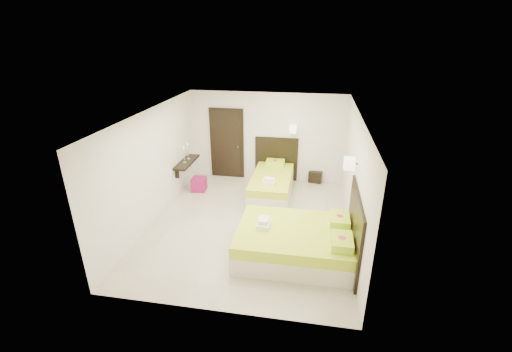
% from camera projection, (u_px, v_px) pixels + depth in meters
% --- Properties ---
extents(floor, '(5.50, 5.50, 0.00)m').
position_uv_depth(floor, '(250.00, 224.00, 8.01)').
color(floor, '#BCB19C').
rests_on(floor, ground).
extents(bed_single, '(1.26, 2.11, 1.74)m').
position_uv_depth(bed_single, '(272.00, 182.00, 9.45)').
color(bed_single, beige).
rests_on(bed_single, ground).
extents(bed_double, '(2.28, 1.94, 1.88)m').
position_uv_depth(bed_double, '(299.00, 241.00, 6.77)').
color(bed_double, beige).
rests_on(bed_double, ground).
extents(nightstand, '(0.45, 0.41, 0.34)m').
position_uv_depth(nightstand, '(316.00, 176.00, 10.21)').
color(nightstand, black).
rests_on(nightstand, ground).
extents(ottoman, '(0.41, 0.41, 0.38)m').
position_uv_depth(ottoman, '(199.00, 184.00, 9.63)').
color(ottoman, '#82114B').
rests_on(ottoman, ground).
extents(door, '(1.02, 0.15, 2.14)m').
position_uv_depth(door, '(227.00, 144.00, 10.24)').
color(door, black).
rests_on(door, ground).
extents(console_shelf, '(0.35, 1.20, 0.78)m').
position_uv_depth(console_shelf, '(186.00, 162.00, 9.47)').
color(console_shelf, black).
rests_on(console_shelf, ground).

